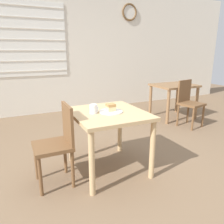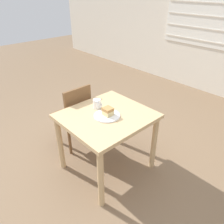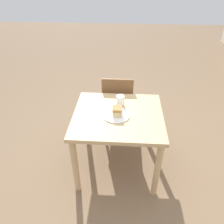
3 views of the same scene
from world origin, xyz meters
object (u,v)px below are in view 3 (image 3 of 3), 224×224
Objects in this scene: dining_table_near at (118,123)px; coffee_mug at (120,101)px; chair_near_window at (118,103)px; cake_slice at (117,111)px; plate at (116,115)px.

coffee_mug is (-0.17, 0.01, 0.16)m from dining_table_near.
cake_slice is (0.62, 0.02, 0.30)m from chair_near_window.
coffee_mug reaches higher than cake_slice.
dining_table_near is 0.24m from coffee_mug.
chair_near_window is 0.52m from coffee_mug.
coffee_mug is (0.42, 0.04, 0.30)m from chair_near_window.
cake_slice is 0.20m from coffee_mug.
chair_near_window is 0.69m from cake_slice.
chair_near_window is at bearing -178.19° from cake_slice.
plate is at bearing -9.09° from coffee_mug.
cake_slice is at bearing 74.74° from plate.
coffee_mug is at bearing 95.63° from chair_near_window.
plate is at bearing -33.68° from dining_table_near.
chair_near_window is at bearing -174.37° from coffee_mug.
cake_slice is (0.03, -0.01, 0.17)m from dining_table_near.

